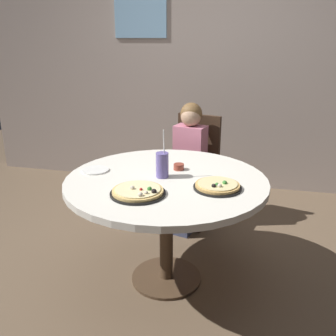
% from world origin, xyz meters
% --- Properties ---
extents(ground_plane, '(8.00, 8.00, 0.00)m').
position_xyz_m(ground_plane, '(0.00, 0.00, 0.00)').
color(ground_plane, brown).
extents(wall_with_window, '(5.20, 0.14, 2.90)m').
position_xyz_m(wall_with_window, '(-0.00, 1.93, 1.45)').
color(wall_with_window, '#A8998E').
rests_on(wall_with_window, ground_plane).
extents(dining_table, '(1.28, 1.28, 0.75)m').
position_xyz_m(dining_table, '(0.00, 0.00, 0.66)').
color(dining_table, silver).
rests_on(dining_table, ground_plane).
extents(chair_wooden, '(0.49, 0.49, 0.95)m').
position_xyz_m(chair_wooden, '(0.02, 0.99, 0.53)').
color(chair_wooden, '#382619').
rests_on(chair_wooden, ground_plane).
extents(diner_child, '(0.34, 0.43, 1.08)m').
position_xyz_m(diner_child, '(-0.02, 0.82, 0.48)').
color(diner_child, '#3F4766').
rests_on(diner_child, ground_plane).
extents(pizza_veggie, '(0.28, 0.28, 0.05)m').
position_xyz_m(pizza_veggie, '(0.33, -0.10, 0.77)').
color(pizza_veggie, black).
rests_on(pizza_veggie, dining_table).
extents(pizza_cheese, '(0.32, 0.32, 0.05)m').
position_xyz_m(pizza_cheese, '(-0.09, -0.29, 0.77)').
color(pizza_cheese, black).
rests_on(pizza_cheese, dining_table).
extents(soda_cup, '(0.08, 0.08, 0.31)m').
position_xyz_m(soda_cup, '(-0.03, 0.01, 0.83)').
color(soda_cup, '#6659A5').
rests_on(soda_cup, dining_table).
extents(sauce_bowl, '(0.07, 0.07, 0.04)m').
position_xyz_m(sauce_bowl, '(0.05, 0.17, 0.77)').
color(sauce_bowl, brown).
rests_on(sauce_bowl, dining_table).
extents(plate_small, '(0.18, 0.18, 0.01)m').
position_xyz_m(plate_small, '(-0.49, 0.02, 0.76)').
color(plate_small, white).
rests_on(plate_small, dining_table).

